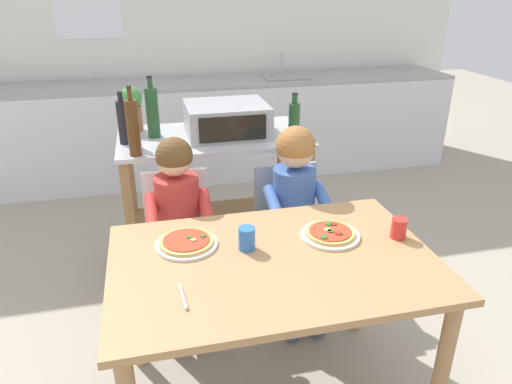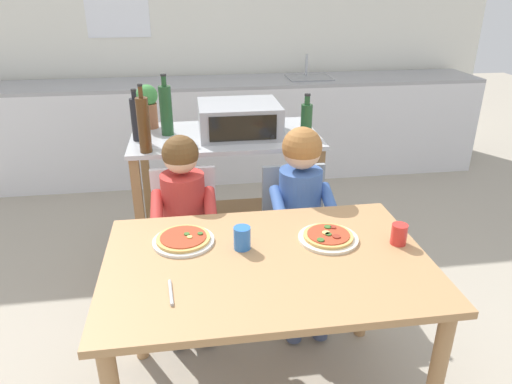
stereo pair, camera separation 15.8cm
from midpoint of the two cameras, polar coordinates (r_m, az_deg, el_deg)
The scene contains 20 objects.
ground_plane at distance 3.26m, azimuth -5.25°, elevation -7.67°, with size 12.45×12.45×0.00m, color #A89E8C.
back_wall_tiled at distance 4.70m, azimuth -9.60°, elevation 19.46°, with size 5.46×0.14×2.70m.
kitchen_counter at distance 4.46m, azimuth -8.34°, elevation 7.48°, with size 4.91×0.60×1.10m.
kitchen_island_cart at distance 2.90m, azimuth -6.63°, elevation 1.38°, with size 1.10×0.63×0.89m.
toaster_oven at distance 2.78m, azimuth -5.23°, elevation 8.78°, with size 0.47×0.41×0.18m.
bottle_slim_sauce at distance 2.79m, azimuth -14.11°, elevation 9.44°, with size 0.07×0.07×0.35m.
bottle_dark_olive_oil at distance 2.72m, azimuth -17.52°, elevation 8.16°, with size 0.06×0.06×0.29m.
bottle_tall_green_wine at distance 2.50m, azimuth -16.50°, elevation 7.55°, with size 0.07×0.07×0.36m.
bottle_brown_beer at distance 2.76m, azimuth 3.02°, elevation 8.98°, with size 0.07×0.07×0.25m.
potted_herb_plant at distance 2.95m, azimuth -16.38°, elevation 9.89°, with size 0.13×0.13×0.27m.
dining_table at distance 1.89m, azimuth -0.31°, elevation -10.85°, with size 1.25×0.83×0.74m.
dining_chair_left at distance 2.54m, azimuth -11.05°, elevation -5.38°, with size 0.36×0.36×0.81m.
dining_chair_right at distance 2.58m, azimuth 2.30°, elevation -4.46°, with size 0.36×0.36×0.81m.
child_in_red_shirt at distance 2.35m, azimuth -11.22°, elevation -3.09°, with size 0.32×0.42×1.03m.
child_in_blue_striped_shirt at distance 2.38m, azimuth 3.12°, elevation -1.38°, with size 0.32×0.42×1.06m.
pizza_plate_white at distance 1.94m, azimuth -10.79°, elevation -6.14°, with size 0.25×0.25×0.03m.
pizza_plate_cream at distance 1.98m, azimuth 6.76°, elevation -5.14°, with size 0.25×0.25×0.03m.
drinking_cup_red at distance 2.01m, azimuth 14.87°, elevation -4.33°, with size 0.06×0.06×0.09m, color red.
drinking_cup_blue at distance 1.87m, azimuth -3.56°, elevation -5.71°, with size 0.07×0.07×0.09m, color blue.
serving_spoon at distance 1.65m, azimuth -11.65°, elevation -12.43°, with size 0.01×0.01×0.14m, color #B7BABF.
Camera 1 is at (-0.42, -1.49, 1.72)m, focal length 32.86 mm.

